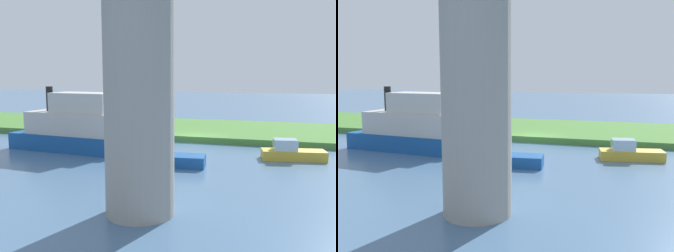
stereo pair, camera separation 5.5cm
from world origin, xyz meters
TOP-DOWN VIEW (x-y plane):
  - ground_plane at (0.00, 0.00)m, footprint 160.00×160.00m
  - grassy_bank at (0.00, -6.00)m, footprint 80.00×12.00m
  - bridge_pylon at (-1.53, 16.17)m, footprint 2.73×2.73m
  - person_on_bank at (2.71, -1.16)m, footprint 0.47×0.47m
  - mooring_post at (8.95, -0.65)m, footprint 0.20×0.20m
  - houseboat_blue at (7.67, 5.29)m, footprint 9.23×3.87m
  - riverboat_paddlewheel at (-7.41, 4.09)m, footprint 4.19×2.08m
  - skiff_small at (-0.14, 8.00)m, footprint 4.52×1.99m
  - motorboat_white at (4.36, 2.19)m, footprint 4.39×1.62m

SIDE VIEW (x-z plane):
  - ground_plane at x=0.00m, z-range 0.00..0.00m
  - grassy_bank at x=0.00m, z-range 0.00..0.50m
  - riverboat_paddlewheel at x=-7.41m, z-range -0.19..1.14m
  - motorboat_white at x=4.36m, z-range -0.21..1.25m
  - skiff_small at x=-0.14m, z-range -0.21..1.25m
  - mooring_post at x=8.95m, z-range 0.50..1.42m
  - person_on_bank at x=2.71m, z-range 0.51..1.90m
  - houseboat_blue at x=7.67m, z-range -0.59..3.99m
  - bridge_pylon at x=-1.53m, z-range 0.00..10.63m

